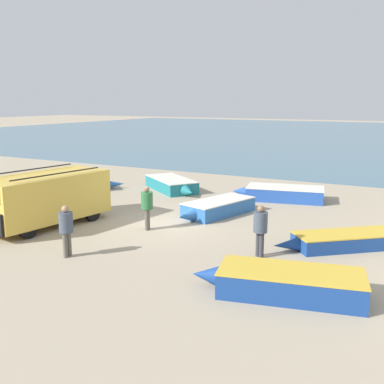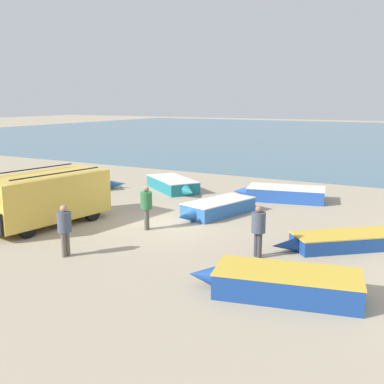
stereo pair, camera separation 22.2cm
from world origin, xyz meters
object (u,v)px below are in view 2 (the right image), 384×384
object	(u,v)px
fishing_rowboat_2	(281,283)
fisherman_1	(65,226)
fishing_rowboat_1	(173,184)
fishing_rowboat_4	(347,241)
fishing_rowboat_5	(283,194)
fisherman_0	(258,227)
fishing_rowboat_3	(217,208)
fishing_rowboat_0	(73,186)
parked_van	(45,197)
fisherman_2	(146,204)

from	to	relation	value
fishing_rowboat_2	fisherman_1	distance (m)	6.78
fishing_rowboat_1	fishing_rowboat_4	world-z (taller)	fishing_rowboat_1
fishing_rowboat_5	fisherman_0	distance (m)	8.46
fishing_rowboat_3	fishing_rowboat_5	bearing A→B (deg)	175.75
fishing_rowboat_1	fishing_rowboat_2	size ratio (longest dim) A/B	0.95
fishing_rowboat_2	fishing_rowboat_3	world-z (taller)	fishing_rowboat_2
fishing_rowboat_1	fishing_rowboat_2	world-z (taller)	fishing_rowboat_2
fishing_rowboat_0	fishing_rowboat_2	world-z (taller)	fishing_rowboat_2
parked_van	fisherman_0	xyz separation A→B (m)	(8.55, 0.46, -0.13)
fishing_rowboat_0	fishing_rowboat_2	bearing A→B (deg)	-74.09
fisherman_0	fishing_rowboat_0	bearing A→B (deg)	-79.14
fisherman_0	fishing_rowboat_4	bearing A→B (deg)	167.88
fishing_rowboat_1	fishing_rowboat_5	size ratio (longest dim) A/B	0.92
fishing_rowboat_3	fishing_rowboat_4	distance (m)	5.94
fishing_rowboat_0	fishing_rowboat_4	xyz separation A→B (m)	(14.63, -2.78, -0.01)
fishing_rowboat_2	fishing_rowboat_3	bearing A→B (deg)	-65.75
fishing_rowboat_0	fishing_rowboat_1	bearing A→B (deg)	-15.74
fishing_rowboat_0	fishing_rowboat_2	xyz separation A→B (m)	(13.85, -7.38, 0.06)
fisherman_0	fisherman_1	size ratio (longest dim) A/B	1.01
fishing_rowboat_0	parked_van	bearing A→B (deg)	-101.25
fishing_rowboat_2	fishing_rowboat_3	distance (m)	8.07
fisherman_2	fishing_rowboat_5	bearing A→B (deg)	49.00
parked_van	fishing_rowboat_5	world-z (taller)	parked_van
fishing_rowboat_5	fisherman_0	xyz separation A→B (m)	(1.81, -8.24, 0.65)
parked_van	fishing_rowboat_5	size ratio (longest dim) A/B	1.12
fishing_rowboat_1	fisherman_2	xyz separation A→B (m)	(3.00, -6.88, 0.67)
fishing_rowboat_3	fishing_rowboat_5	xyz separation A→B (m)	(1.57, 4.15, 0.02)
fishing_rowboat_0	fishing_rowboat_1	world-z (taller)	fishing_rowboat_1
fishing_rowboat_1	fishing_rowboat_4	size ratio (longest dim) A/B	1.01
fishing_rowboat_3	fishing_rowboat_5	size ratio (longest dim) A/B	0.89
fishing_rowboat_3	parked_van	bearing A→B (deg)	-32.17
parked_van	fisherman_1	distance (m)	4.04
fishing_rowboat_2	fisherman_2	xyz separation A→B (m)	(-6.21, 3.21, 0.66)
fisherman_0	fisherman_2	xyz separation A→B (m)	(-4.73, 0.86, 0.01)
fisherman_0	fisherman_1	xyz separation A→B (m)	(-5.25, -2.79, -0.01)
fishing_rowboat_0	fisherman_1	distance (m)	10.59
fisherman_0	fisherman_1	world-z (taller)	fisherman_0
fisherman_0	fishing_rowboat_5	bearing A→B (deg)	-134.59
fishing_rowboat_5	fishing_rowboat_4	bearing A→B (deg)	112.13
fishing_rowboat_5	fisherman_0	world-z (taller)	fisherman_0
fishing_rowboat_3	fisherman_1	world-z (taller)	fisherman_1
fishing_rowboat_3	fisherman_0	size ratio (longest dim) A/B	2.47
parked_van	fishing_rowboat_2	size ratio (longest dim) A/B	1.15
parked_van	fisherman_0	size ratio (longest dim) A/B	3.10
fishing_rowboat_4	fisherman_1	xyz separation A→B (m)	(-7.51, -5.04, 0.72)
fisherman_1	parked_van	bearing A→B (deg)	-36.34
fishing_rowboat_2	fisherman_2	distance (m)	7.02
fisherman_1	fisherman_0	bearing A→B (deg)	-153.20
fishing_rowboat_2	fisherman_0	bearing A→B (deg)	-70.52
fishing_rowboat_1	fishing_rowboat_3	world-z (taller)	fishing_rowboat_1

